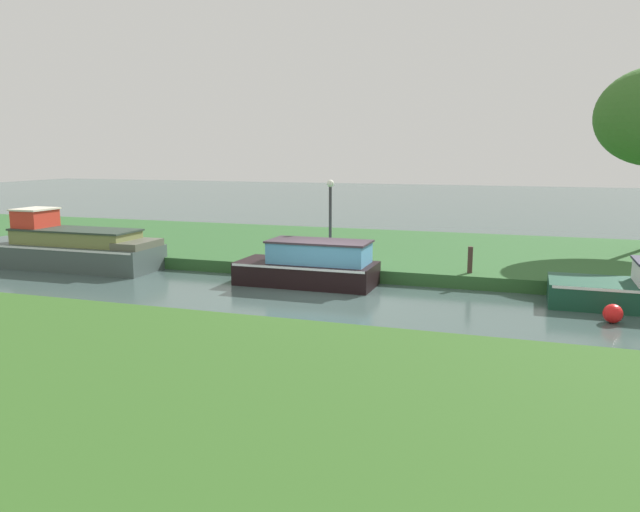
% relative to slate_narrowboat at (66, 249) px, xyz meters
% --- Properties ---
extents(ground_plane, '(120.00, 120.00, 0.00)m').
position_rel_slate_narrowboat_xyz_m(ground_plane, '(9.71, -1.20, -0.66)').
color(ground_plane, '#3B504D').
extents(riverbank_far, '(72.00, 10.00, 0.40)m').
position_rel_slate_narrowboat_xyz_m(riverbank_far, '(9.71, 5.80, -0.46)').
color(riverbank_far, '#2D5A2B').
rests_on(riverbank_far, ground_plane).
extents(riverbank_near, '(72.00, 10.00, 0.40)m').
position_rel_slate_narrowboat_xyz_m(riverbank_near, '(9.71, -10.20, -0.46)').
color(riverbank_near, '#305920').
rests_on(riverbank_near, ground_plane).
extents(slate_narrowboat, '(7.03, 2.01, 2.03)m').
position_rel_slate_narrowboat_xyz_m(slate_narrowboat, '(0.00, 0.00, 0.00)').
color(slate_narrowboat, '#42514E').
rests_on(slate_narrowboat, ground_plane).
extents(black_cruiser, '(4.20, 1.79, 1.37)m').
position_rel_slate_narrowboat_xyz_m(black_cruiser, '(9.02, 0.00, -0.07)').
color(black_cruiser, black).
rests_on(black_cruiser, ground_plane).
extents(lamp_post, '(0.24, 0.24, 2.67)m').
position_rel_slate_narrowboat_xyz_m(lamp_post, '(8.91, 2.26, 1.44)').
color(lamp_post, '#333338').
rests_on(lamp_post, riverbank_far).
extents(mooring_post_near, '(0.15, 0.15, 0.80)m').
position_rel_slate_narrowboat_xyz_m(mooring_post_near, '(13.60, 1.36, 0.14)').
color(mooring_post_near, '#432E29').
rests_on(mooring_post_near, riverbank_far).
extents(channel_buoy, '(0.45, 0.45, 0.45)m').
position_rel_slate_narrowboat_xyz_m(channel_buoy, '(17.21, -1.76, -0.43)').
color(channel_buoy, red).
rests_on(channel_buoy, ground_plane).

